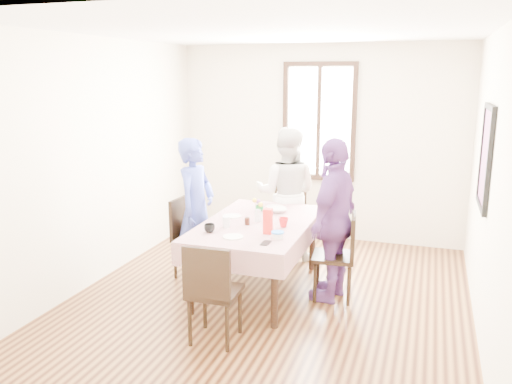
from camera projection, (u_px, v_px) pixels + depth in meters
ground at (271, 297)px, 5.49m from camera, size 4.50×4.50×0.00m
back_wall at (319, 143)px, 7.27m from camera, size 4.00×0.00×4.00m
right_wall at (489, 185)px, 4.57m from camera, size 0.00×4.50×4.50m
window_frame at (319, 122)px, 7.19m from camera, size 1.02×0.06×1.62m
window_pane at (319, 122)px, 7.20m from camera, size 0.90×0.02×1.50m
art_poster at (486, 157)px, 4.81m from camera, size 0.04×0.76×0.96m
dining_table at (257, 257)px, 5.62m from camera, size 0.98×1.69×0.75m
tablecloth at (258, 223)px, 5.53m from camera, size 1.10×1.81×0.01m
chair_left at (195, 238)px, 6.00m from camera, size 0.44×0.44×0.91m
chair_right at (334, 256)px, 5.39m from camera, size 0.47×0.47×0.91m
chair_far at (286, 221)px, 6.67m from camera, size 0.42×0.42×0.91m
chair_near at (215, 291)px, 4.53m from camera, size 0.44×0.44×0.91m
person_left at (196, 209)px, 5.92m from camera, size 0.43×0.61×1.61m
person_far at (286, 193)px, 6.57m from camera, size 0.86×0.70×1.66m
person_right at (333, 220)px, 5.31m from camera, size 0.60×1.05×1.69m
mug_black at (210, 228)px, 5.16m from camera, size 0.12×0.12×0.09m
mug_flag at (283, 222)px, 5.34m from camera, size 0.14×0.14×0.10m
mug_green at (259, 209)px, 5.94m from camera, size 0.12×0.12×0.07m
serving_bowl at (278, 210)px, 5.91m from camera, size 0.26×0.26×0.05m
juice_carton at (268, 221)px, 5.11m from camera, size 0.08×0.08×0.25m
butter_tub at (278, 235)px, 4.98m from camera, size 0.11×0.11×0.05m
jam_jar at (247, 221)px, 5.42m from camera, size 0.05×0.05×0.08m
drinking_glass at (226, 222)px, 5.34m from camera, size 0.08×0.08×0.11m
smartphone at (266, 243)px, 4.84m from camera, size 0.07×0.15×0.01m
flower_vase at (258, 216)px, 5.54m from camera, size 0.07×0.07×0.13m
plate_left at (232, 216)px, 5.74m from camera, size 0.20×0.20×0.01m
plate_far at (274, 207)px, 6.14m from camera, size 0.20×0.20×0.01m
plate_near at (233, 237)px, 5.01m from camera, size 0.20×0.20×0.01m
butter_lid at (278, 232)px, 4.98m from camera, size 0.12×0.12×0.01m
flower_bunch at (258, 205)px, 5.51m from camera, size 0.09×0.09×0.10m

